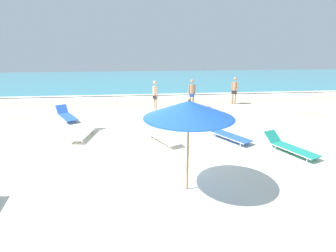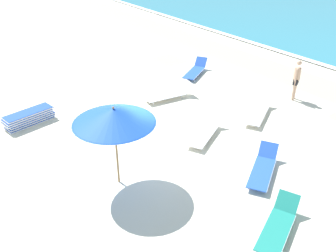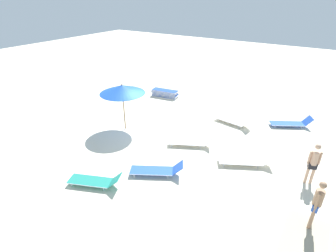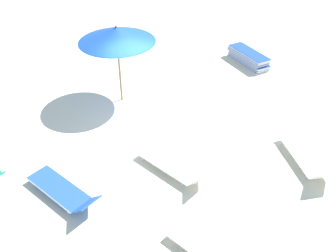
% 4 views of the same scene
% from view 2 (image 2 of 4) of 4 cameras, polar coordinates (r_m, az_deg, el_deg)
% --- Properties ---
extents(ground_plane, '(60.00, 60.00, 0.16)m').
position_cam_2_polar(ground_plane, '(12.77, -1.91, -4.25)').
color(ground_plane, beige).
extents(beach_umbrella, '(2.32, 2.32, 2.54)m').
position_cam_2_polar(beach_umbrella, '(10.28, -8.26, 1.51)').
color(beach_umbrella, '#9E7547').
rests_on(beach_umbrella, ground_plane).
extents(lounger_stack, '(0.88, 1.99, 0.49)m').
position_cam_2_polar(lounger_stack, '(15.26, -20.43, 1.21)').
color(lounger_stack, blue).
rests_on(lounger_stack, ground_plane).
extents(sun_lounger_under_umbrella, '(1.58, 2.17, 0.59)m').
position_cam_2_polar(sun_lounger_under_umbrella, '(18.95, 4.20, 8.47)').
color(sun_lounger_under_umbrella, blue).
rests_on(sun_lounger_under_umbrella, ground_plane).
extents(sun_lounger_beside_umbrella, '(0.94, 2.17, 0.63)m').
position_cam_2_polar(sun_lounger_beside_umbrella, '(16.30, 0.23, 4.91)').
color(sun_lounger_beside_umbrella, white).
rests_on(sun_lounger_beside_umbrella, ground_plane).
extents(sun_lounger_near_water_left, '(1.59, 2.17, 0.56)m').
position_cam_2_polar(sun_lounger_near_water_left, '(11.97, 14.27, -6.21)').
color(sun_lounger_near_water_left, blue).
rests_on(sun_lounger_near_water_left, ground_plane).
extents(sun_lounger_near_water_right, '(1.35, 2.15, 0.55)m').
position_cam_2_polar(sun_lounger_near_water_right, '(10.13, 16.45, -14.26)').
color(sun_lounger_near_water_right, '#1E8475').
rests_on(sun_lounger_near_water_right, ground_plane).
extents(sun_lounger_mid_beach_solo, '(1.60, 2.31, 0.50)m').
position_cam_2_polar(sun_lounger_mid_beach_solo, '(15.27, 13.57, 2.16)').
color(sun_lounger_mid_beach_solo, white).
rests_on(sun_lounger_mid_beach_solo, ground_plane).
extents(sun_lounger_mid_beach_pair_a, '(1.50, 2.18, 0.61)m').
position_cam_2_polar(sun_lounger_mid_beach_pair_a, '(13.53, 5.65, -0.79)').
color(sun_lounger_mid_beach_pair_a, white).
rests_on(sun_lounger_mid_beach_pair_a, ground_plane).
extents(beachgoer_strolling_adult, '(0.28, 0.42, 1.76)m').
position_cam_2_polar(beachgoer_strolling_adult, '(16.84, 19.00, 6.98)').
color(beachgoer_strolling_adult, tan).
rests_on(beachgoer_strolling_adult, ground_plane).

